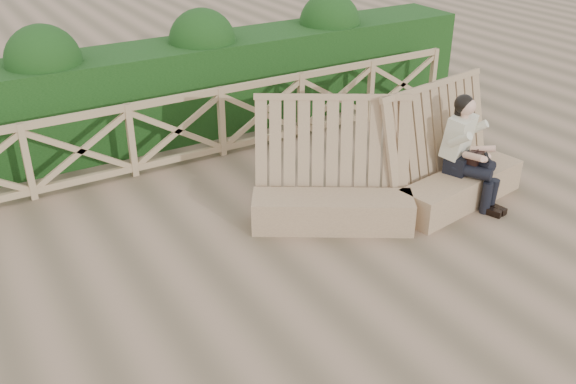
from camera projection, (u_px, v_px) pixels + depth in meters
ground at (303, 280)px, 7.09m from camera, size 60.00×60.00×0.00m
bench at (397, 185)px, 8.28m from camera, size 3.83×1.71×1.56m
woman at (467, 148)px, 8.36m from camera, size 0.60×0.99×1.49m
guardrail at (178, 131)px, 9.50m from camera, size 10.10×0.09×1.10m
hedge at (148, 95)px, 10.32m from camera, size 12.00×1.20×1.50m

